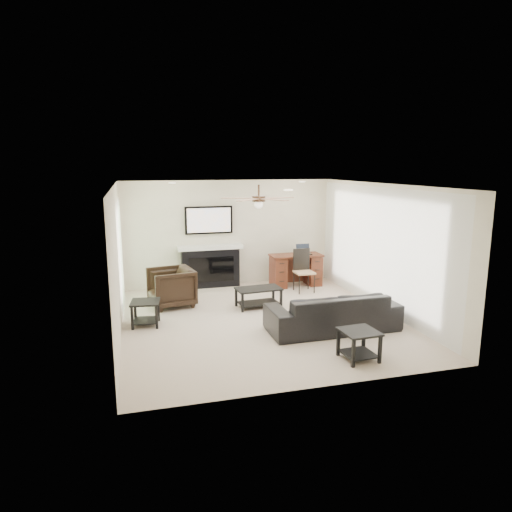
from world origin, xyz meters
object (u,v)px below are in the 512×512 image
object	(u,v)px
sofa	(333,311)
armchair	(171,287)
desk	(296,270)
coffee_table	(258,298)
fireplace_unit	(210,247)

from	to	relation	value
sofa	armchair	world-z (taller)	armchair
sofa	desk	size ratio (longest dim) A/B	1.87
sofa	desk	xyz separation A→B (m)	(0.41, 2.98, 0.05)
sofa	coffee_table	size ratio (longest dim) A/B	2.54
fireplace_unit	coffee_table	bearing A→B (deg)	-69.92
armchair	desk	world-z (taller)	armchair
armchair	desk	xyz separation A→B (m)	(3.01, 0.83, -0.01)
coffee_table	armchair	bearing A→B (deg)	157.52
sofa	desk	world-z (taller)	desk
coffee_table	desk	bearing A→B (deg)	42.01
armchair	fireplace_unit	bearing A→B (deg)	130.70
sofa	fireplace_unit	distance (m)	3.81
sofa	coffee_table	bearing A→B (deg)	-61.27
armchair	desk	size ratio (longest dim) A/B	0.71
sofa	fireplace_unit	world-z (taller)	fireplace_unit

